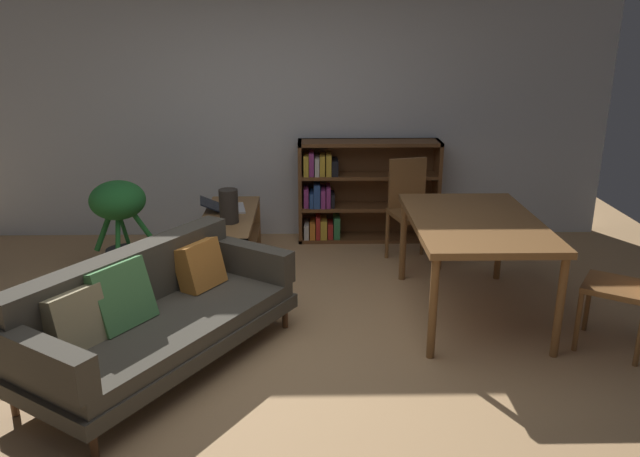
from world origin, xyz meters
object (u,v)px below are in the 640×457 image
Objects in this scene: potted_floor_plant at (119,213)px; dining_table at (474,228)px; dining_chair_near at (632,280)px; media_console at (230,243)px; open_laptop at (225,207)px; desk_speaker at (229,206)px; fabric_couch at (152,312)px; dining_chair_far at (411,206)px; bookshelf at (356,191)px.

potted_floor_plant is 0.58× the size of dining_table.
potted_floor_plant is 4.14m from dining_chair_near.
media_console is at bearing 154.06° from dining_table.
dining_table is 1.55× the size of dining_chair_near.
open_laptop reaches higher than media_console.
desk_speaker is at bearing -7.88° from potted_floor_plant.
open_laptop is (0.25, 1.86, 0.17)m from fabric_couch.
fabric_couch is 2.15× the size of dining_chair_near.
dining_chair_near is at bearing -28.41° from media_console.
fabric_couch is at bearing -178.03° from dining_chair_near.
fabric_couch reaches higher than media_console.
media_console is 3.30m from dining_chair_near.
dining_table is (1.97, -0.96, 0.45)m from media_console.
fabric_couch is 2.09× the size of dining_chair_far.
dining_chair_near reaches higher than fabric_couch.
fabric_couch is 1.53m from desk_speaker.
bookshelf is (1.22, 0.86, 0.25)m from media_console.
bookshelf is (1.52, 2.54, 0.13)m from fabric_couch.
fabric_couch is at bearing -97.57° from open_laptop.
media_console is 1.36× the size of dining_chair_near.
bookshelf reaches higher than potted_floor_plant.
media_console is 1.01m from potted_floor_plant.
dining_chair_far is (1.65, 0.39, -0.12)m from desk_speaker.
dining_chair_far is (1.74, 0.00, -0.00)m from open_laptop.
fabric_couch is 3.20m from dining_chair_near.
dining_chair_far reaches higher than dining_chair_near.
potted_floor_plant is at bearing -174.45° from dining_chair_far.
open_laptop is 0.42m from desk_speaker.
dining_table reaches higher than media_console.
dining_chair_far is 0.67× the size of bookshelf.
desk_speaker is 0.20× the size of dining_table.
bookshelf is (-0.46, 0.68, -0.04)m from dining_chair_far.
media_console is at bearing -144.86° from bookshelf.
dining_chair_far is at bearing 104.14° from dining_table.
dining_table reaches higher than open_laptop.
fabric_couch is 4.50× the size of open_laptop.
potted_floor_plant is (-0.90, -0.25, 0.02)m from open_laptop.
open_laptop is 1.53× the size of desk_speaker.
fabric_couch is at bearing -100.20° from media_console.
dining_table is at bearing -29.36° from open_laptop.
open_laptop is at bearing 149.36° from dining_chair_near.
desk_speaker is at bearing 154.65° from dining_chair_near.
dining_table is (2.03, -1.14, 0.16)m from open_laptop.
dining_table is 1.98m from bookshelf.
bookshelf is at bearing 124.41° from dining_chair_far.
dining_chair_near is at bearing -30.64° from open_laptop.
bookshelf is at bearing 59.01° from fabric_couch.
media_console is 0.88× the size of dining_table.
fabric_couch reaches higher than open_laptop.
bookshelf is at bearing 28.00° from open_laptop.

